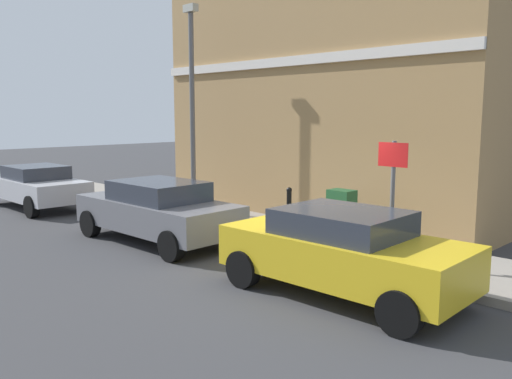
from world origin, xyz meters
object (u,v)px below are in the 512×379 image
car_grey (157,210)px  car_yellow (343,250)px  bollard_far_kerb (208,204)px  bollard_near_cabinet (289,207)px  car_silver (37,186)px  lamppost (192,100)px  street_sign (393,184)px  utility_cabinet (341,218)px

car_grey → car_yellow: bearing=178.6°
car_yellow → bollard_far_kerb: 5.29m
bollard_near_cabinet → car_silver: bearing=108.5°
bollard_near_cabinet → lamppost: 4.31m
street_sign → bollard_near_cabinet: bearing=74.7°
car_yellow → car_silver: 11.59m
car_silver → bollard_near_cabinet: (2.73, -8.16, -0.00)m
car_silver → lamppost: lamppost is taller
car_silver → bollard_far_kerb: car_silver is taller
bollard_far_kerb → street_sign: size_ratio=0.45×
car_silver → car_yellow: bearing=-179.8°
utility_cabinet → bollard_near_cabinet: bearing=86.4°
car_yellow → car_grey: bearing=-1.5°
bollard_far_kerb → lamppost: lamppost is taller
utility_cabinet → street_sign: (-0.81, -1.70, 0.98)m
lamppost → car_silver: bearing=118.1°
lamppost → bollard_far_kerb: bearing=-117.8°
car_grey → street_sign: size_ratio=1.88×
utility_cabinet → bollard_near_cabinet: size_ratio=1.11×
utility_cabinet → lamppost: 5.69m
car_grey → lamppost: 3.88m
utility_cabinet → bollard_far_kerb: bearing=107.6°
street_sign → bollard_far_kerb: bearing=92.7°
car_yellow → lamppost: 7.70m
car_grey → bollard_far_kerb: (1.45, -0.08, -0.04)m
utility_cabinet → bollard_far_kerb: utility_cabinet is taller
car_yellow → lamppost: lamppost is taller
car_silver → lamppost: size_ratio=0.73×
car_grey → lamppost: (2.39, 1.69, 2.56)m
utility_cabinet → street_sign: 2.12m
car_silver → bollard_far_kerb: 6.69m
car_grey → bollard_near_cabinet: 3.12m
car_silver → bollard_far_kerb: (1.59, -6.49, -0.00)m
car_grey → car_silver: bearing=-0.3°
car_yellow → bollard_near_cabinet: (2.57, 3.43, -0.05)m
car_grey → bollard_near_cabinet: bearing=-125.6°
car_yellow → bollard_far_kerb: bearing=-17.4°
car_yellow → bollard_near_cabinet: bearing=-38.5°
street_sign → car_silver: bearing=99.0°
car_silver → bollard_far_kerb: size_ratio=4.00×
street_sign → lamppost: (0.71, 6.75, 1.64)m
bollard_far_kerb → car_silver: bearing=103.7°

